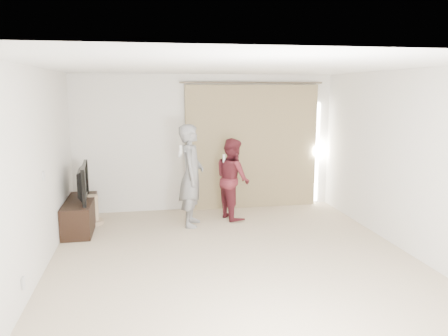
{
  "coord_description": "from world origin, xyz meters",
  "views": [
    {
      "loc": [
        -1.18,
        -5.54,
        2.32
      ],
      "look_at": [
        0.07,
        1.2,
        1.08
      ],
      "focal_mm": 35.0,
      "sensor_mm": 36.0,
      "label": 1
    }
  ],
  "objects": [
    {
      "name": "wall_back",
      "position": [
        0.0,
        2.75,
        1.3
      ],
      "size": [
        5.0,
        0.04,
        2.6
      ],
      "primitive_type": "cube",
      "color": "silver",
      "rests_on": "ground"
    },
    {
      "name": "scratching_post",
      "position": [
        -2.1,
        2.08,
        0.2
      ],
      "size": [
        0.38,
        0.38,
        0.51
      ],
      "color": "tan",
      "rests_on": "ground"
    },
    {
      "name": "curtain",
      "position": [
        0.91,
        2.68,
        1.2
      ],
      "size": [
        2.8,
        0.11,
        2.46
      ],
      "color": "#9A885E",
      "rests_on": "ground"
    },
    {
      "name": "tv_console",
      "position": [
        -2.27,
        1.81,
        0.25
      ],
      "size": [
        0.45,
        1.31,
        0.5
      ],
      "primitive_type": "cube",
      "color": "black",
      "rests_on": "ground"
    },
    {
      "name": "person_man",
      "position": [
        -0.4,
        1.7,
        0.87
      ],
      "size": [
        0.55,
        0.71,
        1.75
      ],
      "color": "gray",
      "rests_on": "ground"
    },
    {
      "name": "tv",
      "position": [
        -2.27,
        1.81,
        0.8
      ],
      "size": [
        0.21,
        1.05,
        0.6
      ],
      "primitive_type": "imported",
      "rotation": [
        0.0,
        0.0,
        1.64
      ],
      "color": "black",
      "rests_on": "tv_console"
    },
    {
      "name": "person_woman",
      "position": [
        0.38,
        2.0,
        0.73
      ],
      "size": [
        0.72,
        0.83,
        1.46
      ],
      "color": "maroon",
      "rests_on": "ground"
    },
    {
      "name": "floor",
      "position": [
        0.0,
        0.0,
        0.0
      ],
      "size": [
        5.5,
        5.5,
        0.0
      ],
      "primitive_type": "plane",
      "color": "beige",
      "rests_on": "ground"
    },
    {
      "name": "ceiling",
      "position": [
        0.0,
        0.0,
        2.6
      ],
      "size": [
        5.0,
        5.5,
        0.01
      ],
      "primitive_type": "cube",
      "color": "white",
      "rests_on": "wall_back"
    },
    {
      "name": "wall_left",
      "position": [
        -2.5,
        -0.0,
        1.3
      ],
      "size": [
        0.04,
        5.5,
        2.6
      ],
      "color": "silver",
      "rests_on": "ground"
    }
  ]
}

